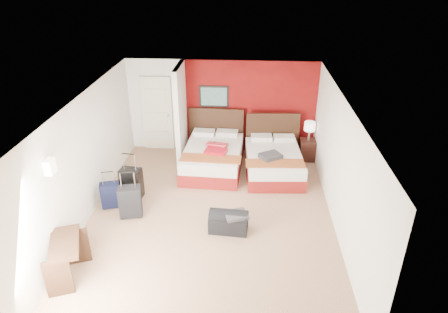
# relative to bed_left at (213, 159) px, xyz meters

# --- Properties ---
(ground) EXTENTS (6.50, 6.50, 0.00)m
(ground) POSITION_rel_bed_left_xyz_m (0.14, -2.05, -0.30)
(ground) COLOR tan
(ground) RESTS_ON ground
(room_walls) EXTENTS (5.02, 6.52, 2.50)m
(room_walls) POSITION_rel_bed_left_xyz_m (-1.27, -0.63, 0.96)
(room_walls) COLOR white
(room_walls) RESTS_ON ground
(red_accent_panel) EXTENTS (3.50, 0.04, 2.50)m
(red_accent_panel) POSITION_rel_bed_left_xyz_m (0.89, 1.18, 0.95)
(red_accent_panel) COLOR maroon
(red_accent_panel) RESTS_ON ground
(partition_wall) EXTENTS (0.12, 1.20, 2.50)m
(partition_wall) POSITION_rel_bed_left_xyz_m (-0.86, 0.56, 0.95)
(partition_wall) COLOR silver
(partition_wall) RESTS_ON ground
(entry_door) EXTENTS (0.82, 0.06, 2.05)m
(entry_door) POSITION_rel_bed_left_xyz_m (-1.61, 1.15, 0.72)
(entry_door) COLOR silver
(entry_door) RESTS_ON ground
(bed_left) EXTENTS (1.50, 2.07, 0.60)m
(bed_left) POSITION_rel_bed_left_xyz_m (0.00, 0.00, 0.00)
(bed_left) COLOR silver
(bed_left) RESTS_ON ground
(bed_right) EXTENTS (1.45, 1.98, 0.57)m
(bed_right) POSITION_rel_bed_left_xyz_m (1.51, -0.12, -0.01)
(bed_right) COLOR silver
(bed_right) RESTS_ON ground
(red_suitcase_open) EXTENTS (0.66, 0.80, 0.09)m
(red_suitcase_open) POSITION_rel_bed_left_xyz_m (0.10, -0.10, 0.34)
(red_suitcase_open) COLOR #B10F1D
(red_suitcase_open) RESTS_ON bed_left
(jacket_bundle) EXTENTS (0.60, 0.57, 0.11)m
(jacket_bundle) POSITION_rel_bed_left_xyz_m (1.41, -0.42, 0.33)
(jacket_bundle) COLOR #37383D
(jacket_bundle) RESTS_ON bed_right
(nightstand) EXTENTS (0.40, 0.40, 0.56)m
(nightstand) POSITION_rel_bed_left_xyz_m (2.44, 0.71, -0.02)
(nightstand) COLOR black
(nightstand) RESTS_ON ground
(table_lamp) EXTENTS (0.33, 0.33, 0.50)m
(table_lamp) POSITION_rel_bed_left_xyz_m (2.44, 0.71, 0.51)
(table_lamp) COLOR white
(table_lamp) RESTS_ON nightstand
(suitcase_black) EXTENTS (0.49, 0.35, 0.68)m
(suitcase_black) POSITION_rel_bed_left_xyz_m (-1.68, -1.43, 0.04)
(suitcase_black) COLOR black
(suitcase_black) RESTS_ON ground
(suitcase_charcoal) EXTENTS (0.50, 0.37, 0.66)m
(suitcase_charcoal) POSITION_rel_bed_left_xyz_m (-1.51, -2.15, 0.03)
(suitcase_charcoal) COLOR black
(suitcase_charcoal) RESTS_ON ground
(suitcase_navy) EXTENTS (0.45, 0.34, 0.55)m
(suitcase_navy) POSITION_rel_bed_left_xyz_m (-2.03, -1.84, -0.02)
(suitcase_navy) COLOR black
(suitcase_navy) RESTS_ON ground
(duffel_bag) EXTENTS (0.78, 0.46, 0.38)m
(duffel_bag) POSITION_rel_bed_left_xyz_m (0.53, -2.50, -0.11)
(duffel_bag) COLOR black
(duffel_bag) RESTS_ON ground
(jacket_draped) EXTENTS (0.52, 0.48, 0.06)m
(jacket_draped) POSITION_rel_bed_left_xyz_m (0.68, -2.55, 0.11)
(jacket_draped) COLOR #39393E
(jacket_draped) RESTS_ON duffel_bag
(desk) EXTENTS (0.74, 1.00, 0.75)m
(desk) POSITION_rel_bed_left_xyz_m (-2.05, -3.96, 0.08)
(desk) COLOR black
(desk) RESTS_ON ground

